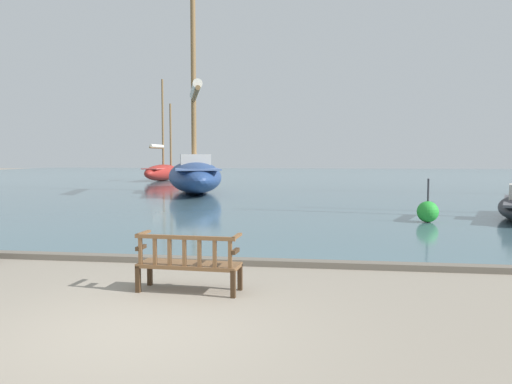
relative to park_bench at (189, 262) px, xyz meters
name	(u,v)px	position (x,y,z in m)	size (l,w,h in m)	color
ground_plane	(134,330)	(-0.19, -1.79, -0.47)	(160.00, 160.00, 0.00)	gray
harbor_water	(303,178)	(-0.19, 42.21, -0.43)	(100.00, 80.00, 0.08)	#476670
quay_edge_kerb	(208,261)	(-0.19, 2.06, -0.41)	(40.00, 0.30, 0.12)	#675F54
park_bench	(189,262)	(0.00, 0.00, 0.00)	(1.63, 0.62, 0.92)	#3D2A19
sailboat_mid_port	(194,172)	(-5.48, 20.71, 0.80)	(6.34, 12.13, 15.87)	navy
sailboat_far_port	(163,171)	(-11.94, 34.17, 0.43)	(1.90, 7.40, 8.71)	maroon
channel_buoy	(428,212)	(5.26, 8.56, -0.05)	(0.66, 0.66, 1.36)	green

